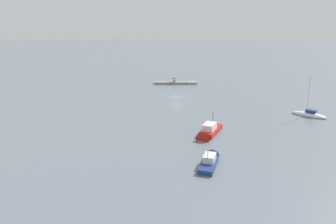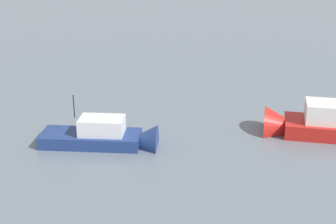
% 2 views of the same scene
% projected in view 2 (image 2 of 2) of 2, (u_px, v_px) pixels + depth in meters
% --- Properties ---
extents(motorboat_red_near, '(5.06, 7.57, 4.10)m').
position_uv_depth(motorboat_red_near, '(322.00, 127.00, 25.29)').
color(motorboat_red_near, red).
rests_on(motorboat_red_near, ground_plane).
extents(motorboat_navy_mid, '(3.44, 6.13, 3.29)m').
position_uv_depth(motorboat_navy_mid, '(110.00, 139.00, 24.10)').
color(motorboat_navy_mid, navy).
rests_on(motorboat_navy_mid, ground_plane).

